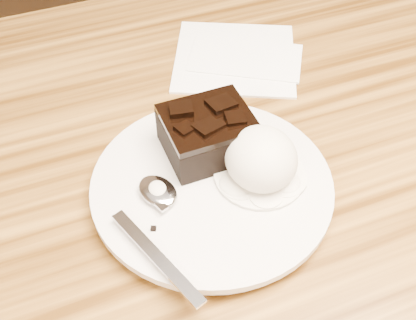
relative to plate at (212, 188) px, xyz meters
name	(u,v)px	position (x,y,z in m)	size (l,w,h in m)	color
plate	(212,188)	(0.00, 0.00, 0.00)	(0.23, 0.23, 0.02)	silver
brownie	(208,136)	(0.01, 0.04, 0.03)	(0.08, 0.07, 0.04)	black
ice_cream_scoop	(261,159)	(0.05, -0.01, 0.03)	(0.07, 0.07, 0.06)	silver
melt_puddle	(259,175)	(0.05, -0.01, 0.01)	(0.09, 0.09, 0.00)	silver
spoon	(158,192)	(-0.05, 0.00, 0.01)	(0.03, 0.18, 0.01)	silver
napkin	(235,57)	(0.11, 0.20, -0.01)	(0.15, 0.15, 0.01)	white
crumb_a	(215,171)	(0.01, 0.01, 0.01)	(0.01, 0.01, 0.00)	black
crumb_b	(153,229)	(-0.07, -0.03, 0.01)	(0.01, 0.01, 0.00)	black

